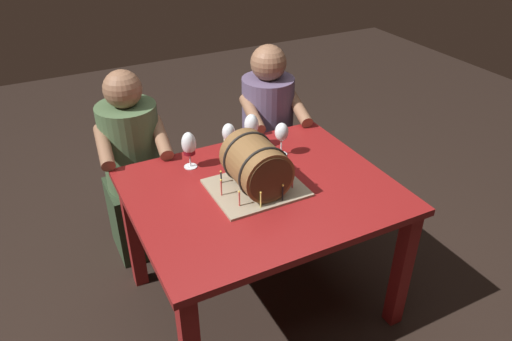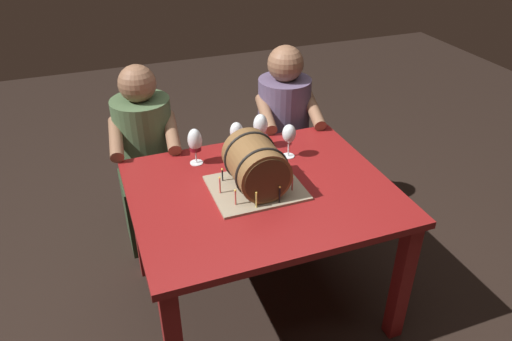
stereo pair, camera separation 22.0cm
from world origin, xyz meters
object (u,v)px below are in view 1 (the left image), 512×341
Objects in this scene: dining_table at (261,207)px; wine_glass_red at (189,145)px; person_seated_right at (267,142)px; wine_glass_rose at (251,126)px; barrel_cake at (256,167)px; wine_glass_white at (228,134)px; wine_glass_empty at (282,133)px; person_seated_left at (136,175)px.

wine_glass_red is at bearing 124.28° from dining_table.
dining_table is 1.05× the size of person_seated_right.
wine_glass_red reaches higher than dining_table.
wine_glass_rose is at bearing -129.48° from person_seated_right.
dining_table is at bearing -109.91° from wine_glass_rose.
person_seated_right reaches higher than barrel_cake.
wine_glass_red is (-0.20, 0.32, 0.00)m from barrel_cake.
wine_glass_red is (-0.22, -0.03, 0.01)m from wine_glass_white.
person_seated_right is at bearing 31.18° from wine_glass_red.
wine_glass_red is 0.83m from person_seated_right.
person_seated_right is at bearing 69.10° from wine_glass_empty.
wine_glass_rose is 0.56m from person_seated_right.
dining_table is 0.46m from wine_glass_red.
wine_glass_white is 0.15× the size of person_seated_right.
person_seated_left is (-0.42, 0.36, -0.33)m from wine_glass_white.
wine_glass_rose is (0.14, 0.01, 0.01)m from wine_glass_white.
person_seated_left reaches higher than wine_glass_white.
dining_table is 2.88× the size of barrel_cake.
person_seated_left reaches higher than wine_glass_empty.
dining_table is 6.25× the size of wine_glass_rose.
wine_glass_red and wine_glass_rose have the same top height.
wine_glass_empty is at bearing -54.76° from wine_glass_rose.
wine_glass_rose is at bearing 5.35° from wine_glass_white.
wine_glass_white is 0.15× the size of person_seated_left.
wine_glass_white is at bearing 7.80° from wine_glass_red.
wine_glass_white reaches higher than dining_table.
dining_table is 0.46m from wine_glass_rose.
wine_glass_rose is 0.17× the size of person_seated_left.
wine_glass_red is 0.47m from wine_glass_empty.
wine_glass_empty is (0.26, 0.23, 0.01)m from barrel_cake.
wine_glass_empty is (0.24, 0.23, 0.23)m from dining_table.
wine_glass_empty is 0.16× the size of person_seated_left.
person_seated_right is (0.65, 0.39, -0.33)m from wine_glass_red.
person_seated_left is at bearing -180.00° from person_seated_right.
person_seated_left is (-0.66, 0.49, -0.34)m from wine_glass_empty.
wine_glass_rose reaches higher than wine_glass_empty.
barrel_cake is 2.39× the size of wine_glass_white.
wine_glass_rose reaches higher than wine_glass_white.
wine_glass_rose is (0.36, 0.04, 0.00)m from wine_glass_red.
dining_table is 1.06× the size of person_seated_left.
dining_table is 0.85m from person_seated_right.
wine_glass_empty is at bearing -36.64° from person_seated_left.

